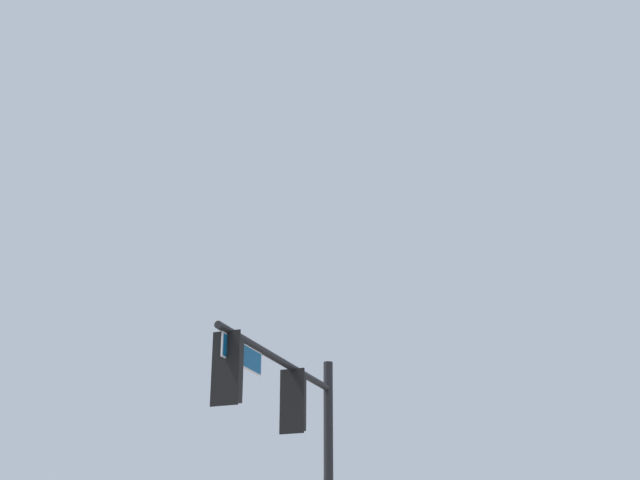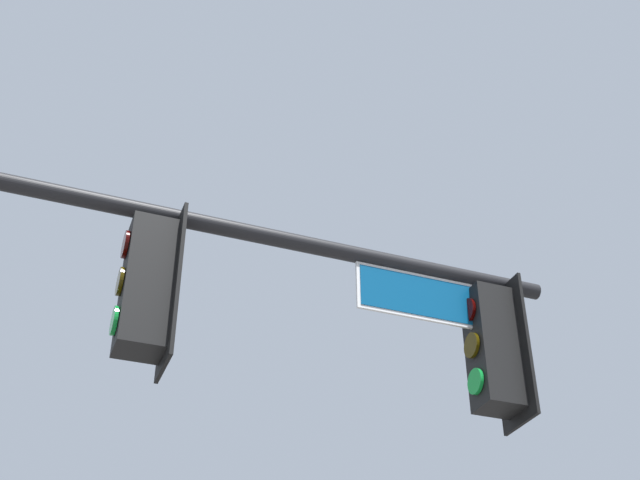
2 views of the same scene
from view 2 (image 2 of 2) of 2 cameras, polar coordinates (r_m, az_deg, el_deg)
name	(u,v)px [view 2 (image 2 of 2)]	position (r m, az deg, el deg)	size (l,w,h in m)	color
signal_pole_near	(161,363)	(6.54, -10.16, -7.75)	(5.43, 1.02, 6.33)	black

